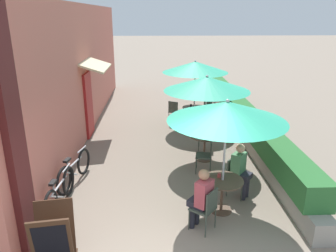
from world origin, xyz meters
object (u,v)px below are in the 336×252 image
cafe_chair_near_right (206,207)px  cafe_chair_mid_right (203,133)px  menu_board (54,236)px  patio_table_far (194,112)px  cafe_chair_far_right (210,109)px  coffee_cup_far (191,105)px  seated_patron_near_left (241,168)px  seated_patron_near_right (201,197)px  patio_umbrella_mid (207,84)px  patio_table_mid (205,141)px  bicycle_leaning (60,192)px  patio_table_near (222,188)px  coffee_cup_mid (208,135)px  cafe_chair_near_left (235,174)px  patio_umbrella_near (227,111)px  cafe_chair_mid_left (207,153)px  patio_umbrella_far (195,67)px  cafe_chair_far_left (198,119)px  bicycle_second (74,170)px  cafe_chair_far_back (174,110)px  coffee_cup_near (219,175)px

cafe_chair_near_right → cafe_chair_mid_right: bearing=32.1°
cafe_chair_mid_right → menu_board: (-3.06, -4.67, -0.03)m
patio_table_far → cafe_chair_far_right: bearing=33.7°
cafe_chair_far_right → coffee_cup_far: size_ratio=9.67×
seated_patron_near_left → cafe_chair_mid_right: size_ratio=1.44×
seated_patron_near_right → patio_umbrella_mid: size_ratio=0.52×
patio_table_mid → bicycle_leaning: size_ratio=0.50×
patio_table_near → coffee_cup_mid: (0.07, 2.49, 0.22)m
cafe_chair_near_left → cafe_chair_mid_right: same height
patio_table_mid → coffee_cup_mid: (0.07, -0.05, 0.22)m
patio_umbrella_near → bicycle_leaning: size_ratio=1.41×
patio_umbrella_near → cafe_chair_far_right: (0.67, 5.84, -1.64)m
cafe_chair_mid_right → bicycle_leaning: 4.57m
menu_board → bicycle_leaning: bearing=94.0°
cafe_chair_near_left → patio_umbrella_mid: (-0.41, 1.90, 1.64)m
cafe_chair_mid_left → bicycle_leaning: 3.64m
patio_umbrella_near → cafe_chair_mid_left: patio_umbrella_near is taller
cafe_chair_near_left → patio_umbrella_far: bearing=-136.4°
patio_umbrella_far → cafe_chair_mid_left: bearing=-91.3°
cafe_chair_mid_right → coffee_cup_mid: bearing=10.6°
cafe_chair_mid_left → bicycle_leaning: cafe_chair_mid_left is taller
cafe_chair_near_left → patio_umbrella_mid: size_ratio=0.36×
patio_table_far → cafe_chair_far_left: bearing=-86.3°
cafe_chair_near_right → cafe_chair_far_right: size_ratio=1.00×
patio_umbrella_mid → menu_board: bearing=-127.6°
cafe_chair_far_right → menu_board: 8.09m
patio_umbrella_near → bicycle_second: 3.98m
seated_patron_near_left → coffee_cup_mid: seated_patron_near_left is taller
cafe_chair_far_right → patio_table_mid: bearing=50.6°
cafe_chair_mid_right → patio_table_far: size_ratio=1.04×
cafe_chair_mid_left → coffee_cup_mid: cafe_chair_mid_left is taller
seated_patron_near_left → cafe_chair_far_right: seated_patron_near_left is taller
patio_umbrella_near → coffee_cup_mid: patio_umbrella_near is taller
patio_umbrella_far → bicycle_second: size_ratio=1.42×
cafe_chair_near_right → patio_umbrella_mid: (0.42, 3.18, 1.64)m
cafe_chair_far_left → seated_patron_near_right: bearing=175.5°
seated_patron_near_right → patio_table_mid: size_ratio=1.49×
patio_table_mid → coffee_cup_far: 2.98m
patio_umbrella_mid → coffee_cup_mid: bearing=-38.0°
patio_umbrella_near → patio_umbrella_mid: size_ratio=1.00×
coffee_cup_mid → cafe_chair_far_back: bearing=102.4°
seated_patron_near_left → cafe_chair_mid_right: 2.78m
patio_umbrella_near → cafe_chair_far_right: bearing=83.4°
patio_table_near → bicycle_leaning: bicycle_leaning is taller
patio_table_mid → cafe_chair_far_right: bearing=78.6°
bicycle_leaning → cafe_chair_near_right: bearing=-12.4°
patio_umbrella_far → coffee_cup_near: bearing=-91.0°
patio_table_far → patio_umbrella_far: 1.62m
cafe_chair_mid_right → coffee_cup_far: size_ratio=9.67×
cafe_chair_near_right → cafe_chair_far_left: same height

